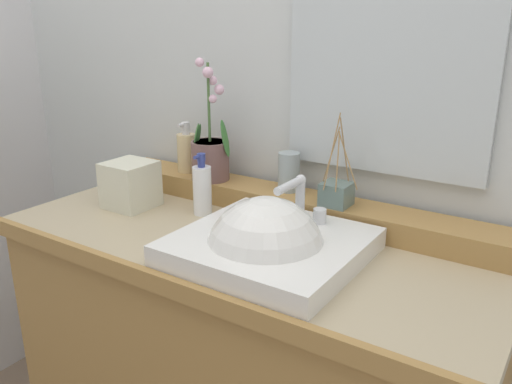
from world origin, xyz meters
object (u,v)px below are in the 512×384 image
at_px(tissue_box, 130,185).
at_px(soap_bar, 256,209).
at_px(soap_dispenser, 187,151).
at_px(reed_diffuser, 336,193).
at_px(sink_basin, 267,253).
at_px(potted_plant, 210,153).
at_px(lotion_bottle, 202,189).
at_px(tumbler_cup, 288,172).

bearing_deg(tissue_box, soap_bar, 5.78).
distance_m(soap_dispenser, reed_diffuser, 0.53).
relative_size(soap_bar, soap_dispenser, 0.44).
relative_size(reed_diffuser, tissue_box, 1.82).
bearing_deg(soap_bar, sink_basin, -47.38).
distance_m(potted_plant, tissue_box, 0.25).
height_order(soap_dispenser, reed_diffuser, reed_diffuser).
bearing_deg(tissue_box, reed_diffuser, 17.52).
xyz_separation_m(lotion_bottle, tissue_box, (-0.21, -0.07, -0.01)).
height_order(tumbler_cup, tissue_box, tumbler_cup).
distance_m(soap_dispenser, tumbler_cup, 0.36).
height_order(soap_bar, tumbler_cup, tumbler_cup).
relative_size(tumbler_cup, reed_diffuser, 0.45).
height_order(potted_plant, soap_dispenser, potted_plant).
bearing_deg(lotion_bottle, soap_bar, -7.94).
xyz_separation_m(soap_bar, reed_diffuser, (0.16, 0.14, 0.03)).
relative_size(tumbler_cup, lotion_bottle, 0.63).
xyz_separation_m(soap_bar, tumbler_cup, (-0.01, 0.18, 0.05)).
bearing_deg(reed_diffuser, soap_bar, -139.04).
height_order(potted_plant, lotion_bottle, potted_plant).
distance_m(sink_basin, tumbler_cup, 0.34).
xyz_separation_m(tumbler_cup, lotion_bottle, (-0.19, -0.15, -0.04)).
height_order(sink_basin, soap_bar, sink_basin).
distance_m(soap_bar, tumbler_cup, 0.19).
distance_m(soap_bar, potted_plant, 0.30).
bearing_deg(tumbler_cup, reed_diffuser, -13.06).
distance_m(lotion_bottle, tissue_box, 0.22).
bearing_deg(tumbler_cup, soap_dispenser, -178.68).
xyz_separation_m(soap_dispenser, lotion_bottle, (0.18, -0.14, -0.05)).
bearing_deg(soap_dispenser, soap_bar, -24.37).
bearing_deg(potted_plant, tumbler_cup, 7.78).
height_order(sink_basin, tissue_box, sink_basin).
bearing_deg(reed_diffuser, tumbler_cup, 166.94).
relative_size(soap_bar, potted_plant, 0.20).
relative_size(soap_dispenser, tissue_box, 1.18).
relative_size(soap_dispenser, reed_diffuser, 0.65).
height_order(tumbler_cup, lotion_bottle, lotion_bottle).
height_order(potted_plant, tissue_box, potted_plant).
bearing_deg(tumbler_cup, sink_basin, -67.94).
height_order(sink_basin, lotion_bottle, lotion_bottle).
xyz_separation_m(tumbler_cup, reed_diffuser, (0.17, -0.04, -0.02)).
bearing_deg(sink_basin, tissue_box, 171.25).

